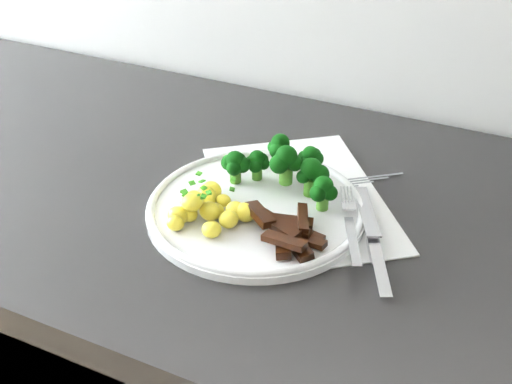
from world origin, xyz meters
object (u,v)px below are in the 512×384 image
object	(u,v)px
potatoes	(208,208)
fork	(351,229)
plate	(256,208)
knife	(375,251)
recipe_paper	(298,196)
beef_strips	(287,231)
broccoli	(285,165)

from	to	relation	value
potatoes	fork	bearing A→B (deg)	12.99
plate	knife	size ratio (longest dim) A/B	1.43
plate	knife	distance (m)	0.16
knife	recipe_paper	bearing A→B (deg)	148.43
recipe_paper	fork	xyz separation A→B (m)	(0.09, -0.06, 0.02)
potatoes	fork	xyz separation A→B (m)	(0.16, 0.04, -0.00)
fork	knife	world-z (taller)	fork
recipe_paper	beef_strips	bearing A→B (deg)	-75.60
recipe_paper	beef_strips	distance (m)	0.10
potatoes	fork	distance (m)	0.17
broccoli	potatoes	world-z (taller)	broccoli
plate	broccoli	size ratio (longest dim) A/B	1.68
fork	recipe_paper	bearing A→B (deg)	146.11
plate	broccoli	world-z (taller)	broccoli
recipe_paper	plate	world-z (taller)	plate
broccoli	fork	world-z (taller)	broccoli
broccoli	beef_strips	distance (m)	0.11
potatoes	knife	size ratio (longest dim) A/B	0.51
beef_strips	plate	bearing A→B (deg)	144.43
fork	knife	distance (m)	0.04
plate	fork	size ratio (longest dim) A/B	1.81
recipe_paper	plate	size ratio (longest dim) A/B	1.31
knife	plate	bearing A→B (deg)	172.33
fork	potatoes	bearing A→B (deg)	-167.01
broccoli	beef_strips	world-z (taller)	broccoli
recipe_paper	fork	world-z (taller)	fork
recipe_paper	broccoli	xyz separation A→B (m)	(-0.02, 0.00, 0.04)
broccoli	plate	bearing A→B (deg)	-104.46
plate	knife	xyz separation A→B (m)	(0.15, -0.02, 0.00)
potatoes	fork	world-z (taller)	potatoes
recipe_paper	knife	size ratio (longest dim) A/B	1.89
fork	knife	size ratio (longest dim) A/B	0.79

